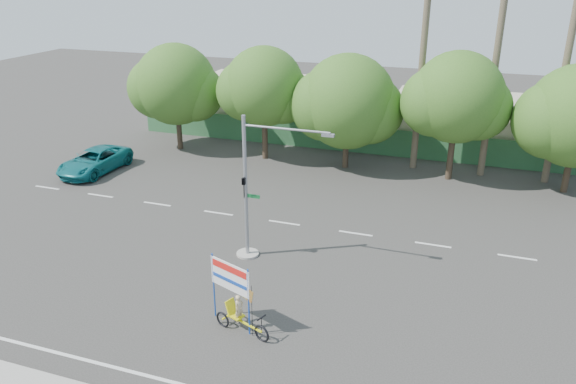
% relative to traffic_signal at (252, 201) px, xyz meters
% --- Properties ---
extents(ground, '(120.00, 120.00, 0.00)m').
position_rel_traffic_signal_xyz_m(ground, '(2.20, -3.98, -2.92)').
color(ground, '#33302D').
rests_on(ground, ground).
extents(fence, '(38.00, 0.08, 2.00)m').
position_rel_traffic_signal_xyz_m(fence, '(2.20, 17.52, -1.92)').
color(fence, '#336B3D').
rests_on(fence, ground).
extents(building_left, '(12.00, 8.00, 4.00)m').
position_rel_traffic_signal_xyz_m(building_left, '(-7.80, 22.02, -0.92)').
color(building_left, beige).
rests_on(building_left, ground).
extents(building_right, '(14.00, 8.00, 3.60)m').
position_rel_traffic_signal_xyz_m(building_right, '(10.20, 22.02, -1.12)').
color(building_right, beige).
rests_on(building_right, ground).
extents(tree_far_left, '(7.14, 6.00, 7.96)m').
position_rel_traffic_signal_xyz_m(tree_far_left, '(-11.85, 14.02, 1.84)').
color(tree_far_left, '#473828').
rests_on(tree_far_left, ground).
extents(tree_left, '(6.66, 5.60, 8.07)m').
position_rel_traffic_signal_xyz_m(tree_left, '(-4.85, 14.02, 2.14)').
color(tree_left, '#473828').
rests_on(tree_left, ground).
extents(tree_center, '(7.62, 6.40, 7.85)m').
position_rel_traffic_signal_xyz_m(tree_center, '(1.14, 14.02, 1.55)').
color(tree_center, '#473828').
rests_on(tree_center, ground).
extents(tree_right, '(6.90, 5.80, 8.36)m').
position_rel_traffic_signal_xyz_m(tree_right, '(8.15, 14.02, 2.32)').
color(tree_right, '#473828').
rests_on(tree_right, ground).
extents(palm_tall, '(3.73, 3.79, 17.45)m').
position_rel_traffic_signal_xyz_m(palm_tall, '(10.20, 15.52, 7.55)').
color(palm_tall, '#70604C').
rests_on(palm_tall, ground).
extents(palm_mid, '(3.73, 3.79, 15.45)m').
position_rel_traffic_signal_xyz_m(palm_mid, '(14.20, 15.52, 6.48)').
color(palm_mid, '#70604C').
rests_on(palm_mid, ground).
extents(palm_short, '(3.73, 3.79, 14.45)m').
position_rel_traffic_signal_xyz_m(palm_short, '(5.70, 15.52, 5.94)').
color(palm_short, '#70604C').
rests_on(palm_short, ground).
extents(traffic_signal, '(4.72, 1.10, 7.00)m').
position_rel_traffic_signal_xyz_m(traffic_signal, '(0.00, 0.00, 0.00)').
color(traffic_signal, gray).
rests_on(traffic_signal, ground).
extents(trike_billboard, '(2.78, 1.30, 2.89)m').
position_rel_traffic_signal_xyz_m(trike_billboard, '(1.61, -5.59, -1.76)').
color(trike_billboard, black).
rests_on(trike_billboard, ground).
extents(pickup_truck, '(2.89, 5.79, 1.58)m').
position_rel_traffic_signal_xyz_m(pickup_truck, '(-14.71, 7.51, -2.13)').
color(pickup_truck, '#106C71').
rests_on(pickup_truck, ground).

